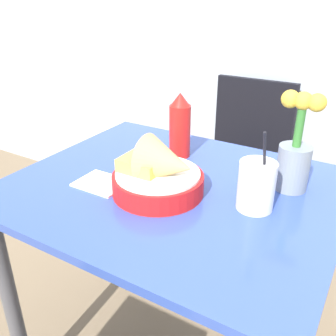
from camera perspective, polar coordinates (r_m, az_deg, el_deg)
The scene contains 7 objects.
dining_table at distance 1.15m, azimuth 0.77°, elevation -8.19°, with size 0.92×0.77×0.77m.
chair_far_window at distance 1.92m, azimuth 11.58°, elevation 2.17°, with size 0.40×0.40×0.88m.
food_basket at distance 1.01m, azimuth -1.15°, elevation -0.99°, with size 0.25×0.25×0.17m.
ketchup_bottle at distance 1.23m, azimuth 1.82°, elevation 6.39°, with size 0.07×0.07×0.22m.
drink_cup at distance 0.97m, azimuth 13.35°, elevation -2.78°, with size 0.09×0.09×0.22m.
flower_vase at distance 1.07m, azimuth 18.83°, elevation 2.36°, with size 0.11×0.09×0.28m.
napkin at distance 1.10m, azimuth -10.11°, elevation -2.27°, with size 0.14×0.11×0.01m.
Camera 1 is at (0.48, -0.83, 1.28)m, focal length 40.00 mm.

